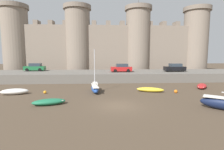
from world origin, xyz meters
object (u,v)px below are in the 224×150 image
Objects in this scene: rowboat_midflat_centre at (14,91)px; mooring_buoy_near_shore at (45,92)px; mooring_buoy_near_channel at (176,91)px; sailboat_near_channel_left at (95,88)px; rowboat_midflat_right at (49,102)px; rowboat_foreground_centre at (202,86)px; car_quay_east at (175,68)px; rowboat_foreground_left at (150,89)px; car_quay_centre_east at (35,67)px; car_quay_centre_west at (121,68)px.

mooring_buoy_near_shore is at bearing 4.06° from rowboat_midflat_centre.
mooring_buoy_near_channel is (17.00, -0.62, 0.03)m from mooring_buoy_near_shore.
sailboat_near_channel_left is 1.68× the size of rowboat_midflat_right.
rowboat_foreground_centre is at bearing 6.81° from mooring_buoy_near_shore.
car_quay_east is (22.07, 11.89, 2.18)m from mooring_buoy_near_shore.
car_quay_east is at bearing 25.25° from rowboat_midflat_centre.
rowboat_foreground_left is 13.03m from rowboat_midflat_right.
car_quay_centre_east is at bearing 145.01° from rowboat_foreground_left.
sailboat_near_channel_left is 12.22m from car_quay_centre_west.
rowboat_foreground_centre is 8.97× the size of mooring_buoy_near_channel.
rowboat_foreground_left reaches higher than rowboat_foreground_centre.
rowboat_foreground_left is at bearing 1.91° from rowboat_midflat_centre.
sailboat_near_channel_left is 14.67× the size of mooring_buoy_near_shore.
rowboat_midflat_right is at bearing -68.40° from mooring_buoy_near_shore.
rowboat_foreground_centre is 0.97× the size of car_quay_east.
car_quay_east reaches higher than rowboat_foreground_centre.
car_quay_east is (8.21, 11.56, 2.05)m from rowboat_foreground_left.
rowboat_midflat_centre is at bearing -175.94° from mooring_buoy_near_shore.
rowboat_foreground_left is at bearing -34.99° from car_quay_centre_east.
rowboat_midflat_right reaches higher than rowboat_foreground_left.
rowboat_foreground_centre is (26.14, 2.94, -0.08)m from rowboat_midflat_centre.
rowboat_foreground_centre is 14.57m from car_quay_centre_west.
rowboat_midflat_right is (-20.40, -7.87, 0.02)m from rowboat_foreground_centre.
rowboat_foreground_centre is 10.34× the size of mooring_buoy_near_shore.
rowboat_midflat_right is 21.77m from car_quay_centre_east.
rowboat_midflat_centre is 7.71× the size of mooring_buoy_near_channel.
rowboat_midflat_right is at bearing -139.54° from car_quay_east.
mooring_buoy_near_shore is 17.02m from mooring_buoy_near_channel.
sailboat_near_channel_left is 1.38× the size of car_quay_east.
car_quay_centre_west is (11.19, 11.68, 2.18)m from mooring_buoy_near_shore.
car_quay_centre_west is at bearing 38.77° from rowboat_midflat_centre.
car_quay_east is (-0.38, 9.20, 2.07)m from rowboat_foreground_centre.
car_quay_centre_east is (-8.69, 19.86, 2.05)m from rowboat_midflat_right.
sailboat_near_channel_left is at bearing 177.99° from rowboat_foreground_left.
car_quay_centre_east is (-23.64, 15.29, 2.15)m from mooring_buoy_near_channel.
car_quay_centre_west reaches higher than mooring_buoy_near_channel.
car_quay_centre_east reaches higher than mooring_buoy_near_shore.
mooring_buoy_near_shore is (-2.05, 5.19, -0.13)m from rowboat_midflat_right.
rowboat_foreground_left is 1.11× the size of rowboat_midflat_right.
rowboat_foreground_centre is (8.59, 2.36, -0.01)m from rowboat_foreground_left.
rowboat_midflat_centre is 0.83× the size of car_quay_centre_west.
rowboat_foreground_centre is at bearing 21.10° from rowboat_midflat_right.
rowboat_foreground_left is 0.91× the size of car_quay_centre_east.
sailboat_near_channel_left reaches higher than car_quay_centre_east.
car_quay_centre_west is at bearing 103.24° from rowboat_foreground_left.
rowboat_foreground_left is 25.10m from car_quay_centre_east.
mooring_buoy_near_shore is at bearing 177.90° from mooring_buoy_near_channel.
rowboat_foreground_centre is at bearing -22.39° from car_quay_centre_east.
rowboat_foreground_left is 3.28m from mooring_buoy_near_channel.
mooring_buoy_near_shore is 25.16m from car_quay_east.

